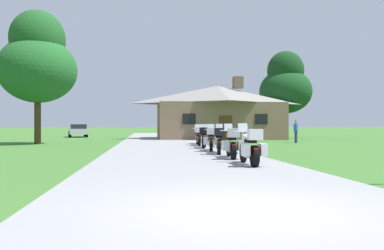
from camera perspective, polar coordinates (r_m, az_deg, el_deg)
name	(u,v)px	position (r m, az deg, el deg)	size (l,w,h in m)	color
ground_plane	(167,145)	(25.65, -3.68, -2.93)	(500.00, 500.00, 0.00)	#386628
asphalt_driveway	(169,146)	(23.65, -3.42, -3.10)	(6.40, 80.00, 0.06)	gray
motorcycle_white_nearest_to_camera	(251,147)	(12.14, 8.56, -3.27)	(0.73, 2.08, 1.30)	black
motorcycle_orange_second_in_row	(232,144)	(14.58, 5.83, -2.73)	(0.83, 2.08, 1.30)	black
motorcycle_red_third_in_row	(219,141)	(16.94, 3.99, -2.32)	(0.83, 2.07, 1.30)	black
motorcycle_orange_fourth_in_row	(211,139)	(18.76, 2.82, -2.13)	(0.94, 2.07, 1.30)	black
motorcycle_black_fifth_in_row	(204,138)	(21.25, 1.80, -1.86)	(0.86, 2.06, 1.30)	black
motorcycle_green_sixth_in_row	(200,136)	(23.58, 1.13, -1.68)	(0.79, 2.07, 1.30)	black
motorcycle_orange_farthest_in_row	(198,135)	(25.79, 0.81, -1.54)	(0.71, 2.08, 1.30)	black
stone_lodge	(217,112)	(37.40, 3.72, 1.97)	(11.92, 8.32, 5.97)	brown
bystander_blue_shirt_near_lodge	(296,130)	(29.58, 14.96, -0.71)	(0.40, 0.43, 1.69)	navy
tree_left_near	(38,61)	(29.12, -21.65, 8.71)	(5.29, 5.29, 9.20)	#422D19
tree_right_of_lodge	(286,85)	(41.96, 13.52, 5.68)	(5.42, 5.42, 9.03)	#422D19
parked_silver_suv_far_left	(78,130)	(44.47, -16.35, -0.71)	(2.79, 4.89, 1.40)	#ADAFB7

